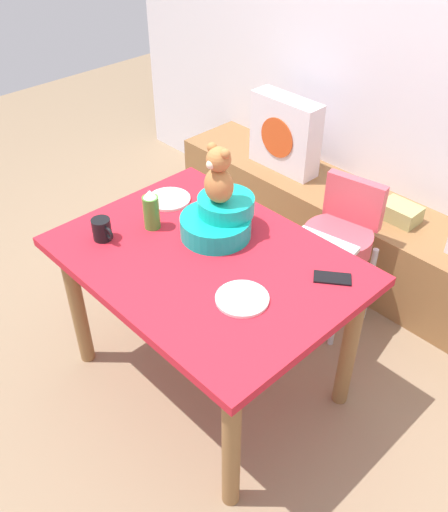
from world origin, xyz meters
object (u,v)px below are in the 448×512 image
dining_table (207,277)px  dinner_plate_far (169,199)px  pillow_floral_left (285,134)px  ketchup_bottle (151,210)px  cell_phone (332,278)px  infant_seat_teal (219,219)px  coffee_mug (102,229)px  highchair (339,238)px  teddy_bear (219,176)px  book_stack (400,212)px  dinner_plate_near (242,299)px

dining_table → dinner_plate_far: dinner_plate_far is taller
pillow_floral_left → ketchup_bottle: 1.24m
dinner_plate_far → cell_phone: dinner_plate_far is taller
infant_seat_teal → ketchup_bottle: (-0.23, -0.18, 0.02)m
dining_table → dinner_plate_far: 0.48m
cell_phone → coffee_mug: bearing=83.0°
highchair → teddy_bear: (-0.21, -0.61, 0.50)m
dinner_plate_far → coffee_mug: bearing=-83.4°
pillow_floral_left → coffee_mug: size_ratio=3.67×
infant_seat_teal → dinner_plate_far: (-0.35, 0.01, -0.07)m
pillow_floral_left → highchair: 0.86m
infant_seat_teal → teddy_bear: bearing=-90.0°
book_stack → dinner_plate_far: (-0.63, -1.03, 0.24)m
pillow_floral_left → dinner_plate_near: 1.54m
pillow_floral_left → dinner_plate_far: bearing=-80.4°
book_stack → teddy_bear: (-0.28, -1.04, 0.51)m
ketchup_bottle → dinner_plate_near: size_ratio=0.92×
coffee_mug → dinner_plate_near: (0.67, 0.15, -0.04)m
dining_table → cell_phone: size_ratio=8.38×
infant_seat_teal → dinner_plate_far: 0.36m
ketchup_bottle → coffee_mug: (-0.07, -0.20, -0.04)m
pillow_floral_left → cell_phone: size_ratio=3.06×
dining_table → ketchup_bottle: size_ratio=6.53×
book_stack → dinner_plate_far: dinner_plate_far is taller
book_stack → teddy_bear: bearing=-105.1°
teddy_bear → book_stack: bearing=74.9°
coffee_mug → dinner_plate_far: 0.40m
infant_seat_teal → coffee_mug: size_ratio=2.75×
dining_table → dinner_plate_near: bearing=-15.3°
pillow_floral_left → book_stack: (0.80, 0.02, -0.18)m
teddy_bear → dinner_plate_far: bearing=178.1°
infant_seat_teal → dinner_plate_far: infant_seat_teal is taller
book_stack → infant_seat_teal: size_ratio=0.61×
book_stack → infant_seat_teal: (-0.28, -1.04, 0.31)m
ketchup_bottle → coffee_mug: bearing=-109.8°
pillow_floral_left → cell_phone: 1.39m
ketchup_bottle → dinner_plate_near: 0.61m
dinner_plate_near → highchair: bearing=100.7°
dining_table → infant_seat_teal: 0.25m
pillow_floral_left → dining_table: 1.32m
book_stack → highchair: highchair is taller
dinner_plate_far → book_stack: bearing=58.5°
book_stack → coffee_mug: coffee_mug is taller
pillow_floral_left → infant_seat_teal: 1.15m
ketchup_bottle → highchair: bearing=60.6°
dining_table → pillow_floral_left: bearing=117.3°
pillow_floral_left → book_stack: size_ratio=2.20×
highchair → dinner_plate_near: 0.88m
pillow_floral_left → highchair: (0.73, -0.42, -0.16)m
pillow_floral_left → infant_seat_teal: same height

